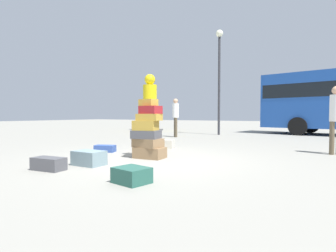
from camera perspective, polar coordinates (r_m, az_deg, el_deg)
name	(u,v)px	position (r m, az deg, el deg)	size (l,w,h in m)	color
ground_plane	(150,159)	(6.36, -3.75, -6.96)	(80.00, 80.00, 0.00)	gray
suitcase_tower	(148,134)	(6.52, -4.15, -1.61)	(0.78, 0.57, 1.40)	olive
suitcase_slate_behind_tower	(89,158)	(5.85, -16.09, -6.40)	(0.62, 0.42, 0.29)	gray
suitcase_teal_right_side	(132,175)	(4.23, -7.55, -10.09)	(0.50, 0.42, 0.24)	#26594C
suitcase_navy_white_trunk	(105,149)	(7.81, -12.94, -4.58)	(0.55, 0.29, 0.19)	#334F99
suitcase_tan_upright_blue	(148,147)	(7.56, -4.13, -4.34)	(0.60, 0.36, 0.30)	#B28C33
suitcase_cream_foreground_far	(161,144)	(8.45, -1.40, -3.72)	(0.77, 0.40, 0.27)	beige
suitcase_charcoal_foreground_near	(49,164)	(5.59, -23.55, -7.21)	(0.63, 0.31, 0.24)	#4C4C51
person_bearded_onlooker	(336,114)	(8.29, 31.51, 2.18)	(0.30, 0.30, 1.76)	brown
person_tourist_with_camera	(176,114)	(12.63, 1.58, 2.50)	(0.30, 0.30, 1.77)	brown
yellow_dummy_statue	(150,106)	(17.80, -3.77, 4.23)	(1.24, 1.24, 3.63)	yellow
lamp_post	(219,65)	(14.47, 10.60, 12.29)	(0.36, 0.36, 5.30)	#333338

